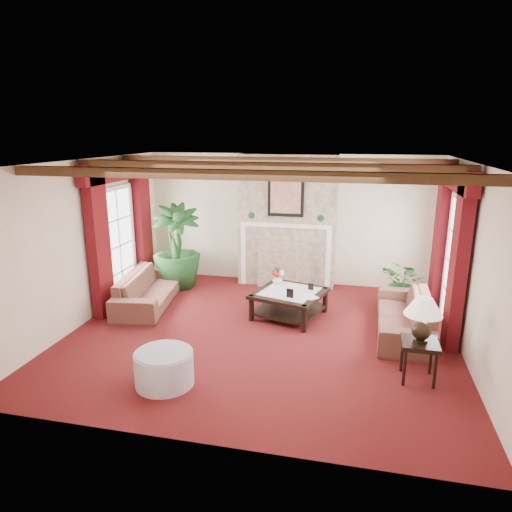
% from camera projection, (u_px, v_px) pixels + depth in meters
% --- Properties ---
extents(floor, '(6.00, 6.00, 0.00)m').
position_uv_depth(floor, '(261.00, 333.00, 7.31)').
color(floor, '#430D0C').
rests_on(floor, ground).
extents(ceiling, '(6.00, 6.00, 0.00)m').
position_uv_depth(ceiling, '(261.00, 162.00, 6.60)').
color(ceiling, white).
rests_on(ceiling, floor).
extents(back_wall, '(6.00, 0.02, 2.70)m').
position_uv_depth(back_wall, '(289.00, 220.00, 9.54)').
color(back_wall, beige).
rests_on(back_wall, ground).
extents(left_wall, '(0.02, 5.50, 2.70)m').
position_uv_depth(left_wall, '(85.00, 242.00, 7.59)').
color(left_wall, beige).
rests_on(left_wall, ground).
extents(right_wall, '(0.02, 5.50, 2.70)m').
position_uv_depth(right_wall, '(472.00, 264.00, 6.32)').
color(right_wall, beige).
rests_on(right_wall, ground).
extents(ceiling_beams, '(6.00, 3.00, 0.12)m').
position_uv_depth(ceiling_beams, '(261.00, 166.00, 6.61)').
color(ceiling_beams, '#342210').
rests_on(ceiling_beams, ceiling).
extents(fireplace, '(2.00, 0.52, 2.70)m').
position_uv_depth(fireplace, '(288.00, 154.00, 9.00)').
color(fireplace, tan).
rests_on(fireplace, ground).
extents(french_door_left, '(0.10, 1.10, 2.16)m').
position_uv_depth(french_door_left, '(114.00, 188.00, 8.32)').
color(french_door_left, white).
rests_on(french_door_left, ground).
extents(french_door_right, '(0.10, 1.10, 2.16)m').
position_uv_depth(french_door_right, '(462.00, 198.00, 7.06)').
color(french_door_right, white).
rests_on(french_door_right, ground).
extents(curtains_left, '(0.20, 2.40, 2.55)m').
position_uv_depth(curtains_left, '(117.00, 165.00, 8.18)').
color(curtains_left, '#500B0A').
rests_on(curtains_left, ground).
extents(curtains_right, '(0.20, 2.40, 2.55)m').
position_uv_depth(curtains_right, '(458.00, 171.00, 6.97)').
color(curtains_right, '#500B0A').
rests_on(curtains_right, ground).
extents(sofa_left, '(2.26, 1.21, 0.81)m').
position_uv_depth(sofa_left, '(149.00, 284.00, 8.45)').
color(sofa_left, '#3F1121').
rests_on(sofa_left, ground).
extents(sofa_right, '(2.11, 0.73, 0.81)m').
position_uv_depth(sofa_right, '(405.00, 309.00, 7.24)').
color(sofa_right, '#3F1121').
rests_on(sofa_right, ground).
extents(potted_palm, '(2.37, 2.51, 0.96)m').
position_uv_depth(potted_palm, '(177.00, 264.00, 9.41)').
color(potted_palm, black).
rests_on(potted_palm, ground).
extents(small_plant, '(1.69, 1.69, 0.70)m').
position_uv_depth(small_plant, '(404.00, 289.00, 8.35)').
color(small_plant, black).
rests_on(small_plant, ground).
extents(coffee_table, '(1.38, 1.38, 0.45)m').
position_uv_depth(coffee_table, '(289.00, 304.00, 7.94)').
color(coffee_table, black).
rests_on(coffee_table, ground).
extents(side_table, '(0.54, 0.54, 0.54)m').
position_uv_depth(side_table, '(418.00, 360.00, 5.89)').
color(side_table, black).
rests_on(side_table, ground).
extents(ottoman, '(0.75, 0.75, 0.44)m').
position_uv_depth(ottoman, '(164.00, 368.00, 5.80)').
color(ottoman, '#ACA2B8').
rests_on(ottoman, ground).
extents(table_lamp, '(0.48, 0.48, 0.60)m').
position_uv_depth(table_lamp, '(422.00, 319.00, 5.74)').
color(table_lamp, black).
rests_on(table_lamp, side_table).
extents(flower_vase, '(0.18, 0.19, 0.18)m').
position_uv_depth(flower_vase, '(277.00, 280.00, 8.24)').
color(flower_vase, silver).
rests_on(flower_vase, coffee_table).
extents(book, '(0.22, 0.22, 0.27)m').
position_uv_depth(book, '(305.00, 291.00, 7.53)').
color(book, black).
rests_on(book, coffee_table).
extents(photo_frame_a, '(0.12, 0.05, 0.16)m').
position_uv_depth(photo_frame_a, '(290.00, 294.00, 7.55)').
color(photo_frame_a, black).
rests_on(photo_frame_a, coffee_table).
extents(photo_frame_b, '(0.10, 0.05, 0.13)m').
position_uv_depth(photo_frame_b, '(311.00, 287.00, 7.93)').
color(photo_frame_b, black).
rests_on(photo_frame_b, coffee_table).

